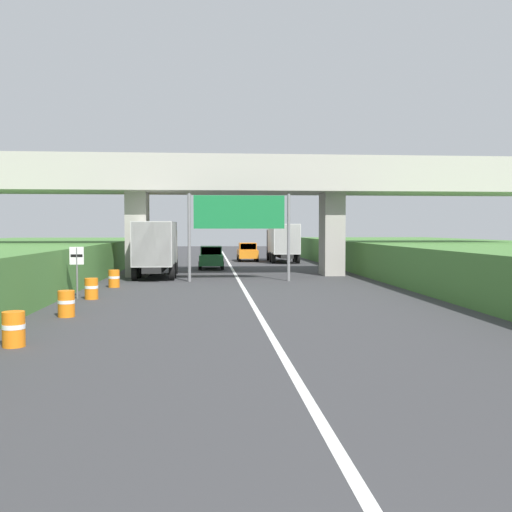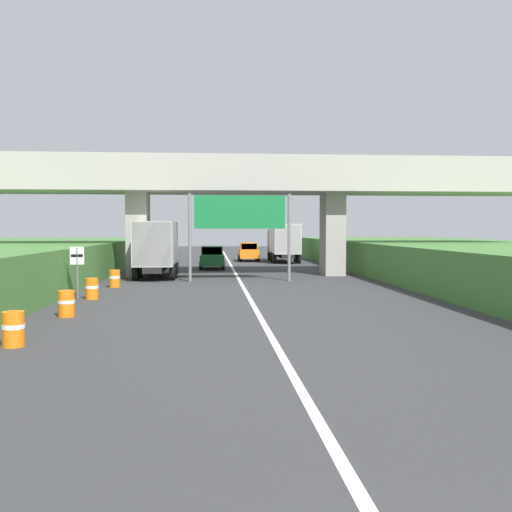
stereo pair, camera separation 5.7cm
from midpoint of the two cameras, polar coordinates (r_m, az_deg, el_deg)
The scene contains 12 objects.
lane_centre_stripe at distance 30.36m, azimuth -1.41°, elevation -2.99°, with size 0.20×97.00×0.01m, color white.
overpass_bridge at distance 37.43m, azimuth -2.04°, elevation 6.71°, with size 40.00×4.80×7.52m.
overhead_highway_sign at distance 33.22m, azimuth -1.71°, elevation 3.83°, with size 5.88×0.18×5.02m.
speed_limit_sign at distance 26.08m, azimuth -17.26°, elevation -0.79°, with size 0.60×0.08×2.23m.
truck_yellow at distance 36.46m, azimuth -9.78°, elevation 0.96°, with size 2.44×7.30×3.44m.
truck_black at distance 52.71m, azimuth 2.57°, elevation 1.50°, with size 2.44×7.30×3.44m.
car_green at distance 43.75m, azimuth -4.47°, elevation -0.15°, with size 1.86×4.10×1.72m.
car_orange at distance 54.22m, azimuth -0.87°, elevation 0.40°, with size 1.86×4.10×1.72m.
construction_barrel_1 at distance 16.06m, azimuth -22.81°, elevation -6.62°, with size 0.57×0.57×0.90m.
construction_barrel_2 at distance 20.83m, azimuth -18.22°, elevation -4.46°, with size 0.57×0.57×0.90m.
construction_barrel_3 at distance 25.75m, azimuth -15.93°, elevation -3.09°, with size 0.57×0.57×0.90m.
construction_barrel_4 at distance 30.66m, azimuth -13.83°, elevation -2.16°, with size 0.57×0.57×0.90m.
Camera 1 is at (-1.72, -1.67, 2.99)m, focal length 40.70 mm.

